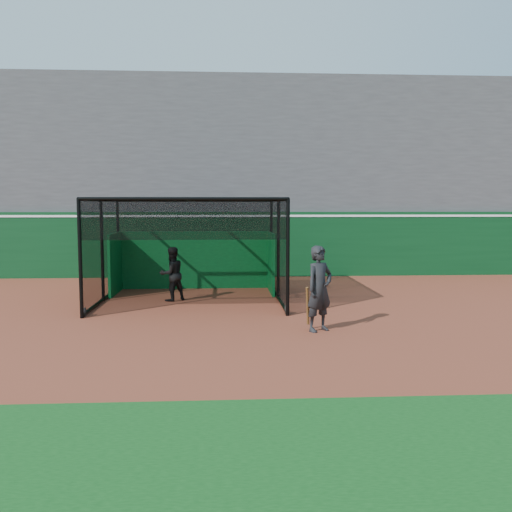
{
  "coord_description": "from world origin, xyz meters",
  "views": [
    {
      "loc": [
        0.21,
        -12.47,
        2.77
      ],
      "look_at": [
        1.06,
        2.0,
        1.4
      ],
      "focal_mm": 38.0,
      "sensor_mm": 36.0,
      "label": 1
    }
  ],
  "objects": [
    {
      "name": "on_deck_player",
      "position": [
        2.28,
        -0.84,
        0.94
      ],
      "size": [
        0.82,
        0.76,
        1.89
      ],
      "color": "black",
      "rests_on": "ground"
    },
    {
      "name": "grandstand",
      "position": [
        0.0,
        12.27,
        4.48
      ],
      "size": [
        50.0,
        7.85,
        8.95
      ],
      "color": "#4C4C4F",
      "rests_on": "ground"
    },
    {
      "name": "outfield_wall",
      "position": [
        0.0,
        8.5,
        1.29
      ],
      "size": [
        50.0,
        0.5,
        2.5
      ],
      "color": "#0A3918",
      "rests_on": "ground"
    },
    {
      "name": "batter",
      "position": [
        -1.32,
        3.16,
        0.78
      ],
      "size": [
        0.96,
        0.92,
        1.56
      ],
      "primitive_type": "imported",
      "rotation": [
        0.0,
        0.0,
        3.74
      ],
      "color": "black",
      "rests_on": "ground"
    },
    {
      "name": "ground",
      "position": [
        0.0,
        0.0,
        0.0
      ],
      "size": [
        120.0,
        120.0,
        0.0
      ],
      "primitive_type": "plane",
      "color": "brown",
      "rests_on": "ground"
    },
    {
      "name": "batting_cage",
      "position": [
        -0.76,
        3.23,
        1.45
      ],
      "size": [
        5.17,
        4.84,
        2.92
      ],
      "color": "black",
      "rests_on": "ground"
    }
  ]
}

